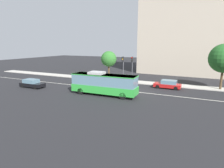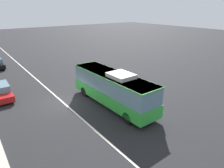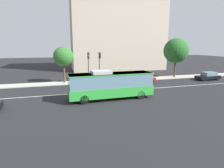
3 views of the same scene
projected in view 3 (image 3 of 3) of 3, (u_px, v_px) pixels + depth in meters
ground_plane at (126, 90)px, 27.33m from camera, size 160.00×160.00×0.00m
sidewalk_kerb at (111, 81)px, 34.33m from camera, size 80.00×2.77×0.14m
lane_centre_line at (126, 90)px, 27.33m from camera, size 76.00×0.16×0.01m
transit_bus at (111, 84)px, 22.57m from camera, size 10.05×2.72×3.46m
sedan_red at (142, 78)px, 32.88m from camera, size 4.54×1.90×1.46m
sedan_black_ahead at (208, 76)px, 35.17m from camera, size 4.56×1.96×1.46m
traffic_light_near_corner at (88, 62)px, 31.37m from camera, size 0.34×0.62×5.20m
traffic_light_mid_block at (100, 62)px, 31.91m from camera, size 0.34×0.62×5.20m
street_tree_kerbside_left at (176, 51)px, 36.68m from camera, size 4.71×4.71×7.61m
street_tree_kerbside_centre at (63, 57)px, 31.63m from camera, size 3.29×3.29×6.10m
office_block_background at (116, 30)px, 50.83m from camera, size 24.11×13.99×20.40m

